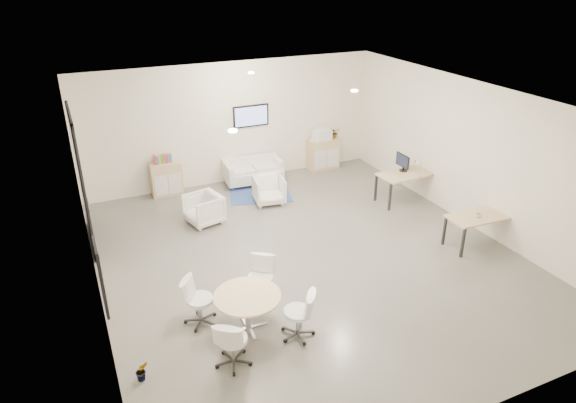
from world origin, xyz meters
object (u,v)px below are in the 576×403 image
at_px(loveseat, 253,172).
at_px(desk_rear, 407,176).
at_px(sideboard_right, 323,154).
at_px(armchair_left, 203,208).
at_px(armchair_right, 269,189).
at_px(round_table, 247,300).
at_px(sideboard_left, 166,179).
at_px(desk_front, 478,219).

relative_size(loveseat, desk_rear, 1.07).
height_order(sideboard_right, armchair_left, sideboard_right).
xyz_separation_m(armchair_left, desk_rear, (4.92, -0.90, 0.29)).
distance_m(armchair_right, round_table, 4.87).
height_order(sideboard_right, loveseat, sideboard_right).
bearing_deg(loveseat, desk_rear, -36.71).
bearing_deg(desk_rear, round_table, -153.98).
height_order(sideboard_left, sideboard_right, sideboard_right).
xyz_separation_m(armchair_right, desk_rear, (3.14, -1.30, 0.30)).
distance_m(armchair_left, desk_front, 5.97).
bearing_deg(sideboard_right, desk_front, -80.97).
bearing_deg(desk_front, round_table, -170.83).
bearing_deg(desk_rear, armchair_right, 153.62).
bearing_deg(round_table, armchair_left, 84.30).
distance_m(sideboard_right, desk_front, 5.34).
relative_size(loveseat, round_table, 1.46).
xyz_separation_m(sideboard_left, desk_rear, (5.33, -2.84, 0.24)).
bearing_deg(armchair_right, round_table, -107.39).
bearing_deg(loveseat, desk_front, -54.46).
relative_size(sideboard_left, armchair_right, 1.17).
distance_m(armchair_right, desk_front, 4.91).
bearing_deg(desk_rear, sideboard_left, 148.06).
relative_size(sideboard_right, armchair_right, 1.19).
height_order(sideboard_left, armchair_right, sideboard_left).
relative_size(armchair_left, round_table, 0.70).
xyz_separation_m(sideboard_left, armchair_left, (0.42, -1.94, -0.05)).
distance_m(armchair_left, desk_rear, 5.01).
height_order(armchair_left, desk_rear, armchair_left).
xyz_separation_m(armchair_left, desk_front, (4.94, -3.34, 0.23)).
bearing_deg(round_table, armchair_right, 63.52).
bearing_deg(desk_rear, sideboard_right, 102.10).
height_order(sideboard_right, armchair_right, sideboard_right).
relative_size(loveseat, armchair_left, 2.09).
bearing_deg(desk_front, loveseat, 123.50).
bearing_deg(armchair_right, sideboard_right, 42.34).
bearing_deg(sideboard_right, round_table, -127.40).
distance_m(sideboard_right, desk_rear, 2.95).
bearing_deg(armchair_left, sideboard_right, 101.70).
bearing_deg(armchair_right, desk_rear, -13.34).
bearing_deg(sideboard_right, desk_rear, -73.95).
xyz_separation_m(armchair_left, round_table, (-0.40, -3.96, 0.19)).
xyz_separation_m(sideboard_right, round_table, (-4.50, -5.88, 0.13)).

